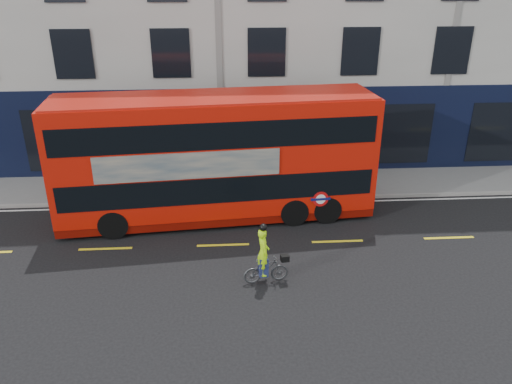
{
  "coord_description": "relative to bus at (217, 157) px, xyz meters",
  "views": [
    {
      "loc": [
        0.19,
        -13.49,
        8.71
      ],
      "look_at": [
        1.17,
        1.93,
        1.79
      ],
      "focal_mm": 35.0,
      "sensor_mm": 36.0,
      "label": 1
    }
  ],
  "objects": [
    {
      "name": "kerb",
      "position": [
        0.14,
        1.21,
        -2.33
      ],
      "size": [
        60.0,
        0.12,
        0.13
      ],
      "primitive_type": "cube",
      "color": "gray",
      "rests_on": "ground"
    },
    {
      "name": "road_edge_line",
      "position": [
        0.14,
        0.91,
        -2.39
      ],
      "size": [
        58.0,
        0.1,
        0.01
      ],
      "primitive_type": "cube",
      "color": "silver",
      "rests_on": "ground"
    },
    {
      "name": "ground",
      "position": [
        0.14,
        -3.79,
        -2.39
      ],
      "size": [
        120.0,
        120.0,
        0.0
      ],
      "primitive_type": "plane",
      "color": "black",
      "rests_on": "ground"
    },
    {
      "name": "pavement",
      "position": [
        0.14,
        2.71,
        -2.33
      ],
      "size": [
        60.0,
        3.0,
        0.12
      ],
      "primitive_type": "cube",
      "color": "gray",
      "rests_on": "ground"
    },
    {
      "name": "cyclist",
      "position": [
        1.4,
        -4.59,
        -1.71
      ],
      "size": [
        1.42,
        0.6,
        2.0
      ],
      "rotation": [
        0.0,
        0.0,
        0.14
      ],
      "color": "#444649",
      "rests_on": "ground"
    },
    {
      "name": "lane_dashes",
      "position": [
        0.14,
        -2.29,
        -2.39
      ],
      "size": [
        58.0,
        0.12,
        0.01
      ],
      "primitive_type": null,
      "color": "yellow",
      "rests_on": "ground"
    },
    {
      "name": "bus",
      "position": [
        0.0,
        0.0,
        0.0
      ],
      "size": [
        11.76,
        3.65,
        4.67
      ],
      "rotation": [
        0.0,
        0.0,
        0.09
      ],
      "color": "red",
      "rests_on": "ground"
    }
  ]
}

